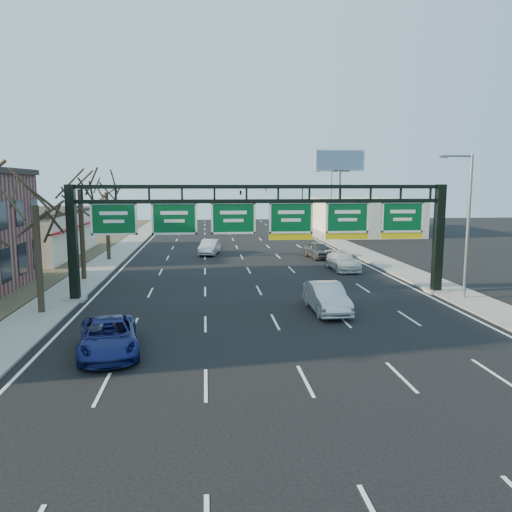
{
  "coord_description": "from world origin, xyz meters",
  "views": [
    {
      "loc": [
        -3.61,
        -23.3,
        7.2
      ],
      "look_at": [
        -0.78,
        4.32,
        3.2
      ],
      "focal_mm": 35.0,
      "sensor_mm": 36.0,
      "label": 1
    }
  ],
  "objects": [
    {
      "name": "car_blue_suv",
      "position": [
        -7.81,
        -2.12,
        0.73
      ],
      "size": [
        3.33,
        5.62,
        1.46
      ],
      "primitive_type": "imported",
      "rotation": [
        0.0,
        0.0,
        0.18
      ],
      "color": "navy",
      "rests_on": "ground"
    },
    {
      "name": "ground",
      "position": [
        0.0,
        0.0,
        0.0
      ],
      "size": [
        160.0,
        160.0,
        0.0
      ],
      "primitive_type": "plane",
      "color": "black",
      "rests_on": "ground"
    },
    {
      "name": "streetlight_far",
      "position": [
        12.47,
        40.0,
        5.08
      ],
      "size": [
        2.15,
        0.22,
        9.0
      ],
      "color": "slate",
      "rests_on": "sidewalk_right"
    },
    {
      "name": "lane_markings",
      "position": [
        0.0,
        20.0,
        0.01
      ],
      "size": [
        21.6,
        120.0,
        0.01
      ],
      "primitive_type": "cube",
      "color": "white",
      "rests_on": "ground"
    },
    {
      "name": "billboard_right",
      "position": [
        15.0,
        44.98,
        9.06
      ],
      "size": [
        7.0,
        0.5,
        12.0
      ],
      "color": "slate",
      "rests_on": "ground"
    },
    {
      "name": "sidewalk_left",
      "position": [
        -12.8,
        20.0,
        0.06
      ],
      "size": [
        3.0,
        120.0,
        0.12
      ],
      "primitive_type": "cube",
      "color": "gray",
      "rests_on": "ground"
    },
    {
      "name": "traffic_signal_mast",
      "position": [
        5.69,
        55.0,
        5.5
      ],
      "size": [
        10.16,
        0.54,
        7.0
      ],
      "color": "black",
      "rests_on": "ground"
    },
    {
      "name": "car_grey_far",
      "position": [
        7.45,
        24.4,
        0.79
      ],
      "size": [
        2.35,
        4.81,
        1.58
      ],
      "primitive_type": "imported",
      "rotation": [
        0.0,
        0.0,
        0.11
      ],
      "color": "#3B3E40",
      "rests_on": "ground"
    },
    {
      "name": "building_right_distant",
      "position": [
        20.0,
        50.0,
        2.5
      ],
      "size": [
        12.0,
        20.0,
        5.0
      ],
      "primitive_type": "cube",
      "color": "beige",
      "rests_on": "ground"
    },
    {
      "name": "sidewalk_right",
      "position": [
        12.8,
        20.0,
        0.06
      ],
      "size": [
        3.0,
        120.0,
        0.12
      ],
      "primitive_type": "cube",
      "color": "gray",
      "rests_on": "ground"
    },
    {
      "name": "cream_strip",
      "position": [
        -21.48,
        29.0,
        2.36
      ],
      "size": [
        10.9,
        18.4,
        4.7
      ],
      "color": "beige",
      "rests_on": "ground"
    },
    {
      "name": "tree_gantry",
      "position": [
        -12.8,
        5.0,
        7.11
      ],
      "size": [
        3.6,
        3.6,
        8.48
      ],
      "color": "black",
      "rests_on": "sidewalk_left"
    },
    {
      "name": "sign_gantry",
      "position": [
        0.16,
        8.0,
        4.63
      ],
      "size": [
        24.6,
        1.2,
        7.2
      ],
      "color": "black",
      "rests_on": "ground"
    },
    {
      "name": "streetlight_near",
      "position": [
        12.47,
        6.0,
        5.08
      ],
      "size": [
        2.15,
        0.22,
        9.0
      ],
      "color": "slate",
      "rests_on": "sidewalk_right"
    },
    {
      "name": "tree_far",
      "position": [
        -12.8,
        25.0,
        7.48
      ],
      "size": [
        3.6,
        3.6,
        8.86
      ],
      "color": "black",
      "rests_on": "sidewalk_left"
    },
    {
      "name": "car_white_wagon",
      "position": [
        7.97,
        17.47,
        0.73
      ],
      "size": [
        2.18,
        5.1,
        1.46
      ],
      "primitive_type": "imported",
      "rotation": [
        0.0,
        0.0,
        0.03
      ],
      "color": "silver",
      "rests_on": "ground"
    },
    {
      "name": "car_silver_distant",
      "position": [
        -3.15,
        28.08,
        0.77
      ],
      "size": [
        2.53,
        4.9,
        1.54
      ],
      "primitive_type": "imported",
      "rotation": [
        0.0,
        0.0,
        -0.2
      ],
      "color": "#B8B8BD",
      "rests_on": "ground"
    },
    {
      "name": "tree_mid",
      "position": [
        -12.8,
        15.0,
        7.85
      ],
      "size": [
        3.6,
        3.6,
        9.24
      ],
      "color": "black",
      "rests_on": "sidewalk_left"
    },
    {
      "name": "car_silver_sedan",
      "position": [
        3.2,
        3.83,
        0.82
      ],
      "size": [
        1.85,
        5.02,
        1.64
      ],
      "primitive_type": "imported",
      "rotation": [
        0.0,
        0.0,
        0.02
      ],
      "color": "#B2B1B6",
      "rests_on": "ground"
    }
  ]
}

